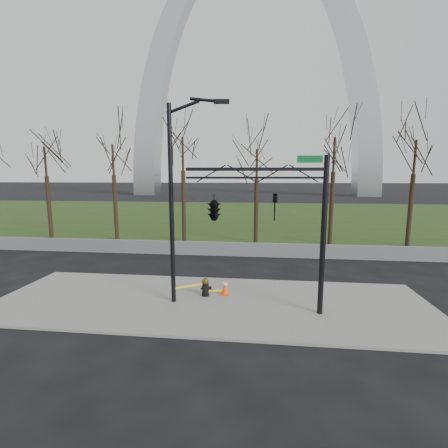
# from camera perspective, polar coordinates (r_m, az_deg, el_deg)

# --- Properties ---
(ground) EXTENTS (500.00, 500.00, 0.00)m
(ground) POSITION_cam_1_polar(r_m,az_deg,el_deg) (13.54, -2.52, -14.15)
(ground) COLOR black
(ground) RESTS_ON ground
(sidewalk) EXTENTS (18.00, 6.00, 0.10)m
(sidewalk) POSITION_cam_1_polar(r_m,az_deg,el_deg) (13.53, -2.53, -13.96)
(sidewalk) COLOR gray
(sidewalk) RESTS_ON ground
(grass_strip) EXTENTS (120.00, 40.00, 0.06)m
(grass_strip) POSITION_cam_1_polar(r_m,az_deg,el_deg) (42.69, 3.77, 1.62)
(grass_strip) COLOR #233D16
(grass_strip) RESTS_ON ground
(guardrail) EXTENTS (60.00, 0.30, 0.90)m
(guardrail) POSITION_cam_1_polar(r_m,az_deg,el_deg) (20.98, 0.89, -4.56)
(guardrail) COLOR #59595B
(guardrail) RESTS_ON ground
(gateway_arch) EXTENTS (66.00, 6.00, 65.00)m
(gateway_arch) POSITION_cam_1_polar(r_m,az_deg,el_deg) (91.50, 5.50, 25.95)
(gateway_arch) COLOR #B6B8BE
(gateway_arch) RESTS_ON ground
(tree_row) EXTENTS (43.78, 4.00, 8.98)m
(tree_row) POSITION_cam_1_polar(r_m,az_deg,el_deg) (24.54, -0.77, 6.89)
(tree_row) COLOR black
(tree_row) RESTS_ON ground
(fire_hydrant) EXTENTS (0.52, 0.34, 0.84)m
(fire_hydrant) POSITION_cam_1_polar(r_m,az_deg,el_deg) (13.92, -3.35, -11.37)
(fire_hydrant) COLOR black
(fire_hydrant) RESTS_ON sidewalk
(traffic_cone) EXTENTS (0.40, 0.40, 0.72)m
(traffic_cone) POSITION_cam_1_polar(r_m,az_deg,el_deg) (14.01, 0.18, -11.34)
(traffic_cone) COLOR #FF4D0D
(traffic_cone) RESTS_ON sidewalk
(street_light) EXTENTS (2.39, 0.46, 8.21)m
(street_light) POSITION_cam_1_polar(r_m,az_deg,el_deg) (12.58, -8.58, 6.03)
(street_light) COLOR black
(street_light) RESTS_ON ground
(traffic_signal_mast) EXTENTS (5.08, 2.52, 6.00)m
(traffic_signal_mast) POSITION_cam_1_polar(r_m,az_deg,el_deg) (11.40, 2.03, 3.10)
(traffic_signal_mast) COLOR black
(traffic_signal_mast) RESTS_ON ground
(caution_tape) EXTENTS (2.04, 0.98, 0.43)m
(caution_tape) POSITION_cam_1_polar(r_m,az_deg,el_deg) (13.76, -4.47, -11.48)
(caution_tape) COLOR yellow
(caution_tape) RESTS_ON ground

